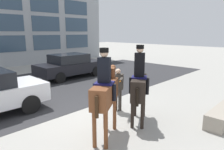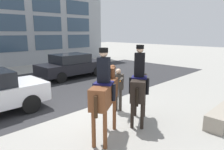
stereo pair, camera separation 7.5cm
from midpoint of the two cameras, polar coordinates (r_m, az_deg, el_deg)
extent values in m
plane|color=#9E9B93|center=(7.63, -6.35, -10.89)|extent=(80.00, 80.00, 0.00)
cube|color=#2D2D30|center=(11.54, -21.36, -3.65)|extent=(24.44, 8.50, 0.01)
cube|color=#33475B|center=(19.37, -26.82, 7.96)|extent=(2.87, 0.02, 1.41)
cube|color=#33475B|center=(20.79, -17.36, 8.90)|extent=(2.87, 0.02, 1.41)
cube|color=#33475B|center=(22.69, -9.25, 9.51)|extent=(2.87, 0.02, 1.41)
cube|color=#33475B|center=(19.36, -27.33, 13.16)|extent=(2.87, 0.02, 1.41)
cube|color=#33475B|center=(20.78, -17.67, 13.75)|extent=(2.87, 0.02, 1.41)
cube|color=#33475B|center=(22.68, -9.41, 13.96)|extent=(2.87, 0.02, 1.41)
cube|color=#33475B|center=(19.52, -27.85, 18.31)|extent=(2.87, 0.02, 1.41)
cube|color=#33475B|center=(20.92, -17.99, 18.57)|extent=(2.87, 0.02, 1.41)
cube|color=#33475B|center=(22.81, -9.57, 18.39)|extent=(2.87, 0.02, 1.41)
cube|color=brown|center=(5.52, -1.72, -5.19)|extent=(1.52, 1.17, 0.57)
cylinder|color=brown|center=(6.33, -1.74, -10.65)|extent=(0.11, 0.11, 1.05)
cylinder|color=brown|center=(6.26, 1.03, -10.91)|extent=(0.11, 0.11, 1.05)
cylinder|color=brown|center=(5.38, -4.86, -15.01)|extent=(0.11, 0.11, 1.05)
cylinder|color=brown|center=(5.30, -1.58, -15.41)|extent=(0.11, 0.11, 1.05)
cube|color=brown|center=(6.06, -0.10, -0.30)|extent=(0.30, 0.31, 0.51)
cube|color=#382314|center=(5.94, -0.37, -0.35)|extent=(0.08, 0.09, 0.46)
ellipsoid|color=brown|center=(6.28, 0.48, 2.06)|extent=(0.38, 0.34, 0.19)
cube|color=silver|center=(6.37, 0.67, 2.38)|extent=(0.12, 0.10, 0.08)
cylinder|color=#382314|center=(4.83, -4.20, -9.10)|extent=(0.09, 0.09, 0.55)
cube|color=#14144C|center=(5.36, -1.95, -2.32)|extent=(0.64, 0.65, 0.05)
cube|color=black|center=(5.29, -1.98, 1.49)|extent=(0.35, 0.39, 0.67)
sphere|color=#D1A889|center=(5.22, -2.01, 6.27)|extent=(0.22, 0.22, 0.22)
cylinder|color=black|center=(5.22, -2.02, 7.11)|extent=(0.24, 0.24, 0.12)
cylinder|color=black|center=(5.51, -4.65, -4.64)|extent=(0.11, 0.11, 0.46)
cylinder|color=black|center=(5.37, 0.86, -5.04)|extent=(0.11, 0.11, 0.46)
cube|color=black|center=(6.60, 8.06, -3.53)|extent=(1.38, 1.10, 0.67)
cylinder|color=black|center=(7.32, 6.94, -8.27)|extent=(0.11, 0.11, 0.87)
cylinder|color=black|center=(7.30, 9.38, -8.40)|extent=(0.11, 0.11, 0.87)
cylinder|color=black|center=(6.41, 6.13, -11.26)|extent=(0.11, 0.11, 0.87)
cylinder|color=black|center=(6.39, 8.93, -11.42)|extent=(0.11, 0.11, 0.87)
cube|color=black|center=(7.10, 8.50, 0.59)|extent=(0.30, 0.31, 0.53)
cube|color=black|center=(6.98, 8.44, 0.56)|extent=(0.08, 0.09, 0.48)
ellipsoid|color=black|center=(7.33, 8.69, 2.69)|extent=(0.38, 0.34, 0.19)
cube|color=silver|center=(7.42, 8.74, 2.96)|extent=(0.12, 0.10, 0.08)
cylinder|color=black|center=(5.95, 7.52, -6.37)|extent=(0.09, 0.09, 0.55)
cube|color=#14144C|center=(6.45, 8.11, -0.66)|extent=(0.60, 0.62, 0.05)
cube|color=black|center=(6.38, 8.22, 2.91)|extent=(0.36, 0.39, 0.75)
sphere|color=#D1A889|center=(6.32, 8.35, 7.27)|extent=(0.22, 0.22, 0.22)
cylinder|color=black|center=(6.31, 8.37, 7.97)|extent=(0.24, 0.24, 0.12)
cylinder|color=black|center=(6.54, 5.67, -3.01)|extent=(0.11, 0.11, 0.53)
cylinder|color=black|center=(6.51, 10.41, -3.23)|extent=(0.11, 0.11, 0.53)
cylinder|color=#332D28|center=(7.72, 2.63, -7.14)|extent=(0.13, 0.13, 0.86)
cylinder|color=#332D28|center=(7.75, 1.45, -7.06)|extent=(0.13, 0.13, 0.86)
cube|color=#332D28|center=(7.53, 2.08, -1.90)|extent=(0.40, 0.46, 0.59)
sphere|color=#D1A889|center=(7.44, 2.10, 1.05)|extent=(0.20, 0.20, 0.20)
cube|color=#332D28|center=(7.20, 3.11, -1.23)|extent=(0.51, 0.37, 0.09)
cone|color=orange|center=(6.86, 2.66, -1.89)|extent=(0.18, 0.13, 0.04)
cylinder|color=black|center=(8.11, -21.89, -7.64)|extent=(0.71, 0.22, 0.71)
cylinder|color=black|center=(9.63, -25.95, -4.92)|extent=(0.71, 0.22, 0.71)
cube|color=black|center=(13.66, -11.18, 2.17)|extent=(4.52, 1.97, 0.67)
cube|color=black|center=(13.50, -11.68, 4.69)|extent=(2.26, 1.73, 0.57)
cylinder|color=black|center=(13.85, -4.21, 1.10)|extent=(0.67, 0.24, 0.67)
cylinder|color=black|center=(15.24, -8.68, 2.00)|extent=(0.67, 0.24, 0.67)
cylinder|color=black|center=(12.24, -14.16, -0.71)|extent=(0.67, 0.24, 0.67)
cylinder|color=black|center=(13.79, -18.06, 0.48)|extent=(0.67, 0.24, 0.67)
camera|label=1|loc=(0.04, -89.67, 0.07)|focal=32.00mm
camera|label=2|loc=(0.04, 90.33, -0.07)|focal=32.00mm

